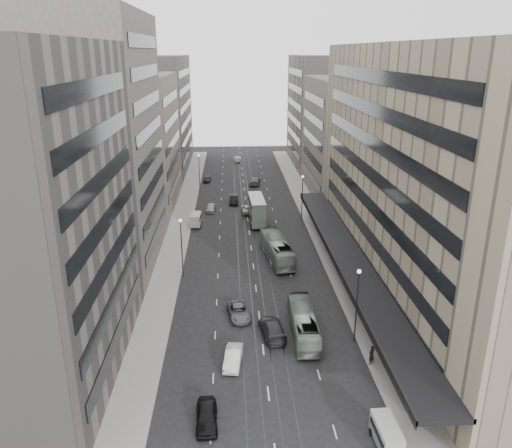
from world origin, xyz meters
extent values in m
plane|color=black|center=(0.00, 0.00, 0.00)|extent=(220.00, 220.00, 0.00)
cube|color=gray|center=(12.00, 37.50, 0.07)|extent=(4.00, 125.00, 0.15)
cube|color=gray|center=(-12.00, 37.50, 0.07)|extent=(4.00, 125.00, 0.15)
cube|color=gray|center=(21.50, 8.00, 15.00)|extent=(15.00, 60.00, 30.00)
cube|color=black|center=(12.00, 8.00, 4.00)|extent=(4.40, 60.00, 0.50)
cube|color=#504B45|center=(21.50, 52.00, 12.00)|extent=(15.00, 28.00, 24.00)
cube|color=slate|center=(21.50, 82.00, 14.00)|extent=(15.00, 32.00, 28.00)
cube|color=slate|center=(-21.50, -8.00, 15.00)|extent=(15.00, 28.00, 30.00)
cube|color=#504B45|center=(-21.50, 19.00, 17.00)|extent=(15.00, 26.00, 34.00)
cube|color=#776B5C|center=(-21.50, 46.00, 12.50)|extent=(15.00, 28.00, 25.00)
cube|color=slate|center=(-21.50, 79.00, 14.00)|extent=(15.00, 38.00, 28.00)
cylinder|color=#262628|center=(9.70, -5.00, 4.00)|extent=(0.16, 0.16, 8.00)
sphere|color=silver|center=(9.70, -5.00, 8.10)|extent=(0.44, 0.44, 0.44)
cylinder|color=#262628|center=(9.70, 35.00, 4.00)|extent=(0.16, 0.16, 8.00)
sphere|color=silver|center=(9.70, 35.00, 8.10)|extent=(0.44, 0.44, 0.44)
cylinder|color=#262628|center=(-9.70, 12.00, 4.00)|extent=(0.16, 0.16, 8.00)
sphere|color=silver|center=(-9.70, 12.00, 8.10)|extent=(0.44, 0.44, 0.44)
cylinder|color=#262628|center=(-9.70, 55.00, 4.00)|extent=(0.16, 0.16, 8.00)
sphere|color=silver|center=(-9.70, 55.00, 8.10)|extent=(0.44, 0.44, 0.44)
imported|color=gray|center=(4.47, -3.41, 1.45)|extent=(2.67, 10.50, 2.91)
imported|color=gray|center=(3.54, 17.27, 1.66)|extent=(4.34, 12.21, 3.33)
cube|color=slate|center=(1.50, 33.66, 1.59)|extent=(2.77, 8.78, 2.22)
cube|color=slate|center=(1.50, 33.66, 3.67)|extent=(2.71, 8.43, 1.93)
cube|color=silver|center=(1.50, 33.66, 4.69)|extent=(2.77, 8.78, 0.12)
cylinder|color=black|center=(0.43, 30.49, 0.48)|extent=(0.31, 0.98, 0.96)
cylinder|color=black|center=(2.84, 30.59, 0.48)|extent=(0.31, 0.98, 0.96)
cylinder|color=black|center=(0.16, 36.74, 0.48)|extent=(0.31, 0.98, 0.96)
cylinder|color=black|center=(2.57, 36.84, 0.48)|extent=(0.31, 0.98, 0.96)
cube|color=slate|center=(8.61, -19.76, 0.79)|extent=(1.71, 3.88, 1.00)
cube|color=#A7A8A3|center=(8.61, -19.76, 1.68)|extent=(1.67, 3.81, 0.79)
cylinder|color=black|center=(7.77, -18.51, 0.29)|extent=(0.18, 0.58, 0.57)
cylinder|color=black|center=(9.38, -18.47, 0.29)|extent=(0.18, 0.58, 0.57)
cube|color=beige|center=(-9.20, 32.68, 0.85)|extent=(1.79, 3.71, 1.12)
cube|color=#BCB9AA|center=(-9.20, 32.68, 1.86)|extent=(1.76, 3.64, 0.88)
cylinder|color=black|center=(-10.07, 31.51, 0.29)|extent=(0.19, 0.59, 0.58)
cylinder|color=black|center=(-8.43, 31.45, 0.29)|extent=(0.19, 0.59, 0.58)
cylinder|color=black|center=(-9.97, 33.92, 0.29)|extent=(0.19, 0.59, 0.58)
cylinder|color=black|center=(-8.33, 33.85, 0.29)|extent=(0.19, 0.59, 0.58)
imported|color=black|center=(-5.35, -16.54, 0.76)|extent=(1.97, 4.51, 1.51)
imported|color=silver|center=(-3.10, -8.32, 0.73)|extent=(2.09, 4.59, 1.46)
imported|color=#5A5A5C|center=(-2.37, 0.80, 0.68)|extent=(2.92, 5.18, 1.37)
imported|color=#252528|center=(1.16, -3.31, 0.83)|extent=(3.02, 5.97, 1.66)
imported|color=#B9AB99|center=(-6.90, 41.18, 0.71)|extent=(1.92, 4.27, 1.42)
imported|color=black|center=(-2.42, 46.27, 0.79)|extent=(1.74, 4.79, 1.57)
imported|color=#B4B4B0|center=(0.14, 40.01, 0.73)|extent=(2.66, 5.35, 1.45)
imported|color=#5B5B5D|center=(2.52, 61.00, 0.83)|extent=(3.05, 5.98, 1.66)
imported|color=#2A2A2D|center=(-8.50, 64.28, 0.67)|extent=(1.94, 4.06, 1.34)
imported|color=beige|center=(-1.12, 86.55, 0.77)|extent=(2.07, 4.80, 1.54)
imported|color=black|center=(10.33, -9.23, 1.15)|extent=(0.87, 0.83, 2.00)
camera|label=1|loc=(-3.08, -50.08, 29.04)|focal=35.00mm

